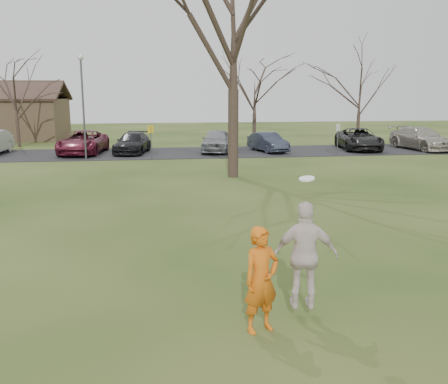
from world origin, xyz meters
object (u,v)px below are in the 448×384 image
at_px(player_defender, 261,280).
at_px(car_6, 359,139).
at_px(lamp_post, 83,94).
at_px(big_tree, 234,28).
at_px(car_2, 83,142).
at_px(car_3, 133,143).
at_px(catching_play, 305,255).
at_px(car_7, 421,138).
at_px(car_5, 268,142).
at_px(car_4, 217,141).

distance_m(player_defender, car_6, 28.68).
relative_size(lamp_post, big_tree, 0.45).
height_order(car_2, car_3, car_2).
distance_m(car_6, catching_play, 27.96).
distance_m(car_7, big_tree, 18.94).
bearing_deg(catching_play, car_5, 78.40).
distance_m(car_3, car_5, 9.26).
bearing_deg(car_6, car_7, 2.23).
bearing_deg(car_5, catching_play, -115.91).
bearing_deg(car_2, car_7, 4.88).
bearing_deg(player_defender, car_3, 75.15).
height_order(car_2, lamp_post, lamp_post).
relative_size(car_4, big_tree, 0.33).
bearing_deg(car_4, big_tree, -79.74).
bearing_deg(car_3, car_2, -171.08).
height_order(player_defender, car_3, player_defender).
height_order(car_5, lamp_post, lamp_post).
bearing_deg(big_tree, lamp_post, 136.85).
bearing_deg(player_defender, big_tree, 60.66).
bearing_deg(car_3, car_5, 7.67).
distance_m(car_4, lamp_post, 9.37).
bearing_deg(car_3, catching_play, -70.33).
xyz_separation_m(car_4, catching_play, (-1.60, -25.32, 0.37)).
bearing_deg(car_7, car_3, 169.79).
xyz_separation_m(car_3, catching_play, (4.12, -25.47, 0.47)).
bearing_deg(car_7, lamp_post, 176.56).
distance_m(car_4, catching_play, 25.38).
distance_m(car_4, car_7, 14.75).
distance_m(car_5, lamp_post, 12.62).
bearing_deg(car_7, car_5, 170.50).
bearing_deg(player_defender, car_7, 33.59).
relative_size(car_4, car_6, 0.84).
xyz_separation_m(car_4, big_tree, (-0.46, -10.01, 6.18)).
distance_m(catching_play, big_tree, 16.42).
height_order(player_defender, car_6, player_defender).
xyz_separation_m(car_2, catching_play, (7.38, -25.56, 0.39)).
bearing_deg(car_2, car_3, 5.21).
height_order(car_3, car_6, car_6).
relative_size(player_defender, catching_play, 0.76).
height_order(player_defender, car_4, player_defender).
xyz_separation_m(car_5, car_7, (11.21, -0.24, 0.13)).
relative_size(car_6, catching_play, 2.25).
relative_size(catching_play, lamp_post, 0.39).
relative_size(car_4, car_7, 0.84).
height_order(player_defender, lamp_post, lamp_post).
bearing_deg(car_7, car_6, 164.86).
xyz_separation_m(catching_play, lamp_post, (-6.86, 22.82, 2.78)).
xyz_separation_m(car_2, car_6, (19.26, -0.25, -0.00)).
bearing_deg(lamp_post, catching_play, -73.27).
xyz_separation_m(car_6, catching_play, (-11.88, -25.31, 0.39)).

